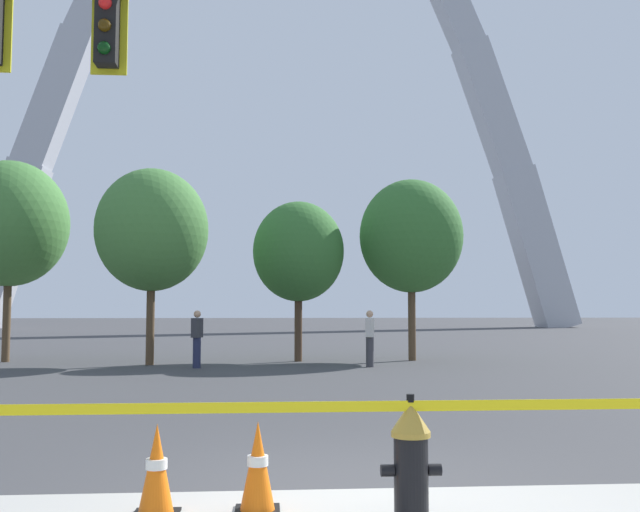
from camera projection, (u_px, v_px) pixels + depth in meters
name	position (u px, v px, depth m)	size (l,w,h in m)	color
ground_plane	(348.00, 490.00, 6.39)	(240.00, 240.00, 0.00)	#3D3D3F
fire_hydrant	(411.00, 464.00, 5.34)	(0.46, 0.48, 0.99)	black
caution_tape_barrier	(408.00, 435.00, 5.33)	(6.16, 0.05, 0.98)	#232326
traffic_cone_by_hydrant	(156.00, 471.00, 5.58)	(0.36, 0.36, 0.73)	black
traffic_cone_mid_sidewalk	(258.00, 468.00, 5.70)	(0.36, 0.36, 0.73)	black
monument_arch	(278.00, 82.00, 62.35)	(52.77, 3.03, 49.68)	#B2B5BC
tree_far_left	(10.00, 224.00, 22.11)	(3.59, 3.59, 6.28)	brown
tree_left_mid	(152.00, 230.00, 20.92)	(3.31, 3.31, 5.79)	brown
tree_center_left	(298.00, 252.00, 22.28)	(2.87, 2.87, 5.02)	#473323
tree_center_right	(411.00, 236.00, 22.69)	(3.31, 3.31, 5.79)	brown
pedestrian_walking_left	(370.00, 338.00, 19.96)	(0.29, 0.38, 1.59)	#38383D
pedestrian_standing_center	(197.00, 338.00, 19.59)	(0.32, 0.39, 1.59)	#232847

